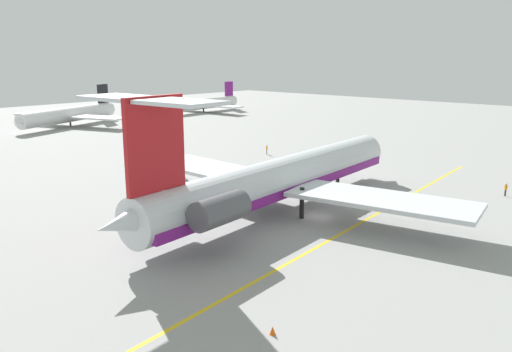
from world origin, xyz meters
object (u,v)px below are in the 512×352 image
at_px(ground_crew_near_nose, 267,148).
at_px(ground_crew_near_tail, 188,160).
at_px(main_jetliner, 275,179).
at_px(airliner_far_right, 201,104).
at_px(ground_crew_portside, 506,188).
at_px(safety_cone_nose, 273,330).
at_px(airliner_mid_right, 67,115).

bearing_deg(ground_crew_near_nose, ground_crew_near_tail, -133.40).
distance_m(main_jetliner, airliner_far_right, 106.84).
relative_size(main_jetliner, ground_crew_portside, 28.63).
height_order(ground_crew_near_nose, ground_crew_portside, ground_crew_portside).
relative_size(main_jetliner, safety_cone_nose, 87.74).
distance_m(airliner_mid_right, ground_crew_near_tail, 59.48).
xyz_separation_m(ground_crew_near_nose, safety_cone_nose, (-45.63, -40.14, -0.79)).
bearing_deg(ground_crew_portside, main_jetliner, -8.47).
distance_m(ground_crew_near_nose, safety_cone_nose, 60.78).
xyz_separation_m(airliner_far_right, ground_crew_near_tail, (-55.41, -58.56, -1.58)).
height_order(ground_crew_near_nose, safety_cone_nose, ground_crew_near_nose).
bearing_deg(airliner_mid_right, ground_crew_near_tail, 60.06).
bearing_deg(safety_cone_nose, main_jetliner, 39.78).
height_order(main_jetliner, airliner_far_right, main_jetliner).
relative_size(ground_crew_near_nose, ground_crew_portside, 1.00).
bearing_deg(airliner_mid_right, ground_crew_portside, 72.81).
height_order(ground_crew_near_tail, safety_cone_nose, ground_crew_near_tail).
distance_m(ground_crew_portside, safety_cone_nose, 44.62).
xyz_separation_m(airliner_mid_right, safety_cone_nose, (-40.31, -101.34, -2.60)).
relative_size(ground_crew_near_nose, safety_cone_nose, 3.06).
height_order(airliner_mid_right, safety_cone_nose, airliner_mid_right).
bearing_deg(main_jetliner, safety_cone_nose, -144.42).
distance_m(airliner_mid_right, airliner_far_right, 44.74).
xyz_separation_m(ground_crew_portside, safety_cone_nose, (-44.61, 0.46, -0.79)).
height_order(main_jetliner, safety_cone_nose, main_jetliner).
height_order(ground_crew_near_tail, ground_crew_portside, ground_crew_portside).
xyz_separation_m(airliner_far_right, safety_cone_nose, (-85.05, -101.41, -2.37)).
height_order(airliner_far_right, safety_cone_nose, airliner_far_right).
height_order(airliner_mid_right, ground_crew_near_tail, airliner_mid_right).
bearing_deg(ground_crew_near_tail, airliner_far_right, 128.22).
distance_m(ground_crew_near_tail, ground_crew_portside, 45.82).
distance_m(airliner_mid_right, safety_cone_nose, 109.09).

